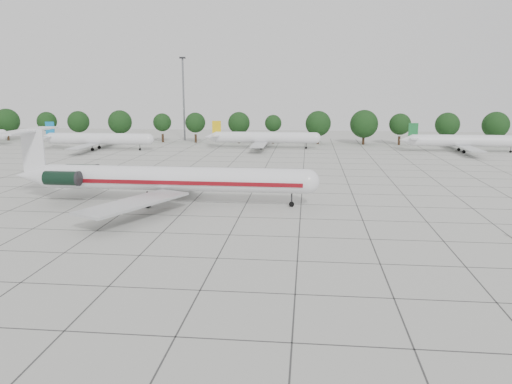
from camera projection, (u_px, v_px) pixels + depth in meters
ground at (239, 217)px, 65.35m from camera, size 260.00×260.00×0.00m
apron_joints at (252, 193)px, 79.94m from camera, size 170.00×170.00×0.02m
main_airliner at (157, 178)px, 72.33m from camera, size 45.34×35.64×10.63m
bg_airliner_b at (98, 139)px, 132.93m from camera, size 28.24×27.20×7.40m
bg_airliner_c at (264, 138)px, 136.12m from camera, size 28.24×27.20×7.40m
bg_airliner_d at (465, 141)px, 128.28m from camera, size 28.24×27.20×7.40m
tree_line at (239, 123)px, 147.95m from camera, size 249.86×8.44×10.22m
floodlight_mast at (183, 94)px, 154.87m from camera, size 1.60×1.60×25.45m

